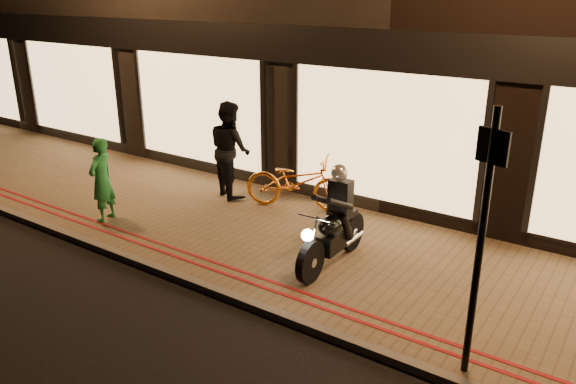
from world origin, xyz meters
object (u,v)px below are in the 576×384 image
at_px(motorcycle, 334,227).
at_px(person_green, 102,180).
at_px(sign_post, 482,234).
at_px(bicycle_gold, 297,182).

distance_m(motorcycle, person_green, 4.44).
relative_size(sign_post, person_green, 1.93).
xyz_separation_m(sign_post, bicycle_gold, (-4.29, 3.06, -1.14)).
xyz_separation_m(motorcycle, sign_post, (2.52, -1.41, 1.06)).
distance_m(sign_post, bicycle_gold, 5.39).
relative_size(motorcycle, person_green, 1.25).
height_order(sign_post, bicycle_gold, sign_post).
bearing_deg(sign_post, motorcycle, 150.71).
bearing_deg(motorcycle, sign_post, -30.20).
height_order(motorcycle, bicycle_gold, motorcycle).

